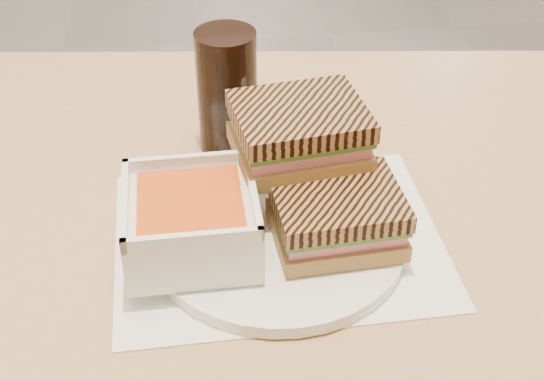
{
  "coord_description": "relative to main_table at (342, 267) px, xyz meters",
  "views": [
    {
      "loc": [
        -0.07,
        -2.58,
        1.27
      ],
      "look_at": [
        0.01,
        -2.0,
        0.82
      ],
      "focal_mm": 49.38,
      "sensor_mm": 36.0,
      "label": 1
    }
  ],
  "objects": [
    {
      "name": "main_table",
      "position": [
        0.0,
        0.0,
        0.0
      ],
      "size": [
        1.28,
        0.85,
        0.75
      ],
      "color": "tan",
      "rests_on": "ground"
    },
    {
      "name": "tray_liner",
      "position": [
        -0.09,
        -0.07,
        0.11
      ],
      "size": [
        0.34,
        0.27,
        0.0
      ],
      "color": "white",
      "rests_on": "main_table"
    },
    {
      "name": "plate",
      "position": [
        -0.09,
        -0.08,
        0.12
      ],
      "size": [
        0.26,
        0.26,
        0.01
      ],
      "color": "white",
      "rests_on": "tray_liner"
    },
    {
      "name": "soup_bowl",
      "position": [
        -0.18,
        -0.09,
        0.16
      ],
      "size": [
        0.13,
        0.13,
        0.07
      ],
      "color": "white",
      "rests_on": "plate"
    },
    {
      "name": "panini_lower",
      "position": [
        -0.03,
        -0.09,
        0.16
      ],
      "size": [
        0.13,
        0.11,
        0.06
      ],
      "color": "olive",
      "rests_on": "plate"
    },
    {
      "name": "panini_upper",
      "position": [
        -0.06,
        -0.01,
        0.21
      ],
      "size": [
        0.14,
        0.13,
        0.06
      ],
      "color": "olive",
      "rests_on": "panini_lower"
    },
    {
      "name": "cola_glass",
      "position": [
        -0.12,
        0.11,
        0.19
      ],
      "size": [
        0.07,
        0.07,
        0.15
      ],
      "color": "black",
      "rests_on": "main_table"
    }
  ]
}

